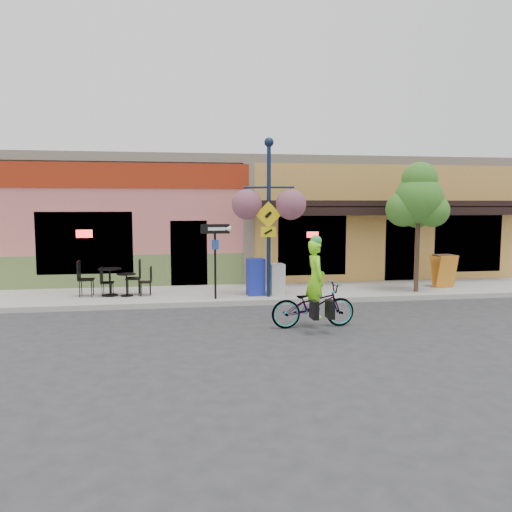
{
  "coord_description": "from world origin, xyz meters",
  "views": [
    {
      "loc": [
        -3.35,
        -13.14,
        2.84
      ],
      "look_at": [
        -1.21,
        0.5,
        1.4
      ],
      "focal_mm": 35.0,
      "sensor_mm": 36.0,
      "label": 1
    }
  ],
  "objects_px": {
    "one_way_sign": "(215,262)",
    "newspaper_box_grey": "(277,279)",
    "lamp_post": "(269,218)",
    "bicycle": "(313,305)",
    "cyclist_rider": "(315,289)",
    "building": "(259,218)",
    "newspaper_box_blue": "(256,277)",
    "street_tree": "(418,227)"
  },
  "relations": [
    {
      "from": "building",
      "to": "cyclist_rider",
      "type": "bearing_deg",
      "value": -91.43
    },
    {
      "from": "newspaper_box_grey",
      "to": "building",
      "type": "bearing_deg",
      "value": 77.45
    },
    {
      "from": "lamp_post",
      "to": "newspaper_box_grey",
      "type": "height_order",
      "value": "lamp_post"
    },
    {
      "from": "bicycle",
      "to": "newspaper_box_grey",
      "type": "height_order",
      "value": "newspaper_box_grey"
    },
    {
      "from": "cyclist_rider",
      "to": "street_tree",
      "type": "relative_size",
      "value": 0.44
    },
    {
      "from": "one_way_sign",
      "to": "newspaper_box_grey",
      "type": "relative_size",
      "value": 2.34
    },
    {
      "from": "building",
      "to": "street_tree",
      "type": "height_order",
      "value": "building"
    },
    {
      "from": "building",
      "to": "newspaper_box_grey",
      "type": "height_order",
      "value": "building"
    },
    {
      "from": "lamp_post",
      "to": "bicycle",
      "type": "bearing_deg",
      "value": -66.38
    },
    {
      "from": "lamp_post",
      "to": "building",
      "type": "bearing_deg",
      "value": 98.47
    },
    {
      "from": "bicycle",
      "to": "building",
      "type": "bearing_deg",
      "value": -3.74
    },
    {
      "from": "newspaper_box_blue",
      "to": "bicycle",
      "type": "bearing_deg",
      "value": -82.46
    },
    {
      "from": "newspaper_box_grey",
      "to": "bicycle",
      "type": "bearing_deg",
      "value": -95.87
    },
    {
      "from": "bicycle",
      "to": "newspaper_box_blue",
      "type": "height_order",
      "value": "newspaper_box_blue"
    },
    {
      "from": "one_way_sign",
      "to": "newspaper_box_grey",
      "type": "height_order",
      "value": "one_way_sign"
    },
    {
      "from": "newspaper_box_blue",
      "to": "lamp_post",
      "type": "bearing_deg",
      "value": -47.55
    },
    {
      "from": "newspaper_box_blue",
      "to": "newspaper_box_grey",
      "type": "distance_m",
      "value": 0.66
    },
    {
      "from": "cyclist_rider",
      "to": "street_tree",
      "type": "height_order",
      "value": "street_tree"
    },
    {
      "from": "building",
      "to": "cyclist_rider",
      "type": "xyz_separation_m",
      "value": [
        -0.24,
        -9.65,
        -1.36
      ]
    },
    {
      "from": "lamp_post",
      "to": "newspaper_box_blue",
      "type": "distance_m",
      "value": 1.8
    },
    {
      "from": "newspaper_box_grey",
      "to": "street_tree",
      "type": "relative_size",
      "value": 0.23
    },
    {
      "from": "newspaper_box_grey",
      "to": "street_tree",
      "type": "bearing_deg",
      "value": -12.05
    },
    {
      "from": "street_tree",
      "to": "newspaper_box_blue",
      "type": "bearing_deg",
      "value": 177.74
    },
    {
      "from": "lamp_post",
      "to": "newspaper_box_blue",
      "type": "bearing_deg",
      "value": 153.15
    },
    {
      "from": "cyclist_rider",
      "to": "newspaper_box_blue",
      "type": "relative_size",
      "value": 1.63
    },
    {
      "from": "cyclist_rider",
      "to": "lamp_post",
      "type": "distance_m",
      "value": 3.55
    },
    {
      "from": "building",
      "to": "newspaper_box_grey",
      "type": "relative_size",
      "value": 19.99
    },
    {
      "from": "newspaper_box_grey",
      "to": "street_tree",
      "type": "xyz_separation_m",
      "value": [
        4.33,
        -0.28,
        1.55
      ]
    },
    {
      "from": "building",
      "to": "one_way_sign",
      "type": "relative_size",
      "value": 8.54
    },
    {
      "from": "bicycle",
      "to": "newspaper_box_grey",
      "type": "relative_size",
      "value": 2.16
    },
    {
      "from": "bicycle",
      "to": "street_tree",
      "type": "xyz_separation_m",
      "value": [
        4.18,
        3.26,
        1.64
      ]
    },
    {
      "from": "one_way_sign",
      "to": "street_tree",
      "type": "height_order",
      "value": "street_tree"
    },
    {
      "from": "one_way_sign",
      "to": "newspaper_box_blue",
      "type": "distance_m",
      "value": 1.4
    },
    {
      "from": "one_way_sign",
      "to": "newspaper_box_blue",
      "type": "xyz_separation_m",
      "value": [
        1.23,
        0.42,
        -0.52
      ]
    },
    {
      "from": "lamp_post",
      "to": "one_way_sign",
      "type": "bearing_deg",
      "value": -160.57
    },
    {
      "from": "newspaper_box_blue",
      "to": "newspaper_box_grey",
      "type": "xyz_separation_m",
      "value": [
        0.65,
        0.08,
        -0.09
      ]
    },
    {
      "from": "cyclist_rider",
      "to": "street_tree",
      "type": "xyz_separation_m",
      "value": [
        4.13,
        3.26,
        1.27
      ]
    },
    {
      "from": "lamp_post",
      "to": "newspaper_box_blue",
      "type": "height_order",
      "value": "lamp_post"
    },
    {
      "from": "bicycle",
      "to": "one_way_sign",
      "type": "height_order",
      "value": "one_way_sign"
    },
    {
      "from": "bicycle",
      "to": "lamp_post",
      "type": "distance_m",
      "value": 3.72
    },
    {
      "from": "bicycle",
      "to": "one_way_sign",
      "type": "xyz_separation_m",
      "value": [
        -2.03,
        3.04,
        0.7
      ]
    },
    {
      "from": "building",
      "to": "bicycle",
      "type": "xyz_separation_m",
      "value": [
        -0.29,
        -9.65,
        -1.73
      ]
    }
  ]
}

